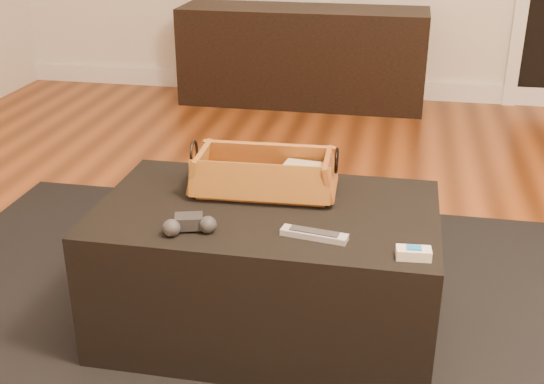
% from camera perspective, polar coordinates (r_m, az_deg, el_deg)
% --- Properties ---
extents(floor, '(5.00, 5.50, 0.01)m').
position_cam_1_polar(floor, '(2.23, 5.01, -11.53)').
color(floor, brown).
rests_on(floor, ground).
extents(baseboard, '(5.00, 0.04, 0.12)m').
position_cam_1_polar(baseboard, '(4.71, 8.83, 8.56)').
color(baseboard, white).
rests_on(baseboard, floor).
extents(media_cabinet, '(1.56, 0.45, 0.61)m').
position_cam_1_polar(media_cabinet, '(4.48, 2.56, 11.28)').
color(media_cabinet, black).
rests_on(media_cabinet, floor).
extents(area_rug, '(2.60, 2.00, 0.01)m').
position_cam_1_polar(area_rug, '(2.18, -0.68, -12.03)').
color(area_rug, black).
rests_on(area_rug, floor).
extents(ottoman, '(1.00, 0.60, 0.42)m').
position_cam_1_polar(ottoman, '(2.10, -0.43, -6.47)').
color(ottoman, black).
rests_on(ottoman, area_rug).
extents(tv_remote, '(0.24, 0.09, 0.02)m').
position_cam_1_polar(tv_remote, '(2.09, -1.32, 0.61)').
color(tv_remote, black).
rests_on(tv_remote, wicker_basket).
extents(cloth_bundle, '(0.13, 0.10, 0.07)m').
position_cam_1_polar(cloth_bundle, '(2.11, 2.62, 1.45)').
color(cloth_bundle, tan).
rests_on(cloth_bundle, wicker_basket).
extents(wicker_basket, '(0.45, 0.25, 0.16)m').
position_cam_1_polar(wicker_basket, '(2.09, -0.65, 1.37)').
color(wicker_basket, '#A15924').
rests_on(wicker_basket, ottoman).
extents(game_controller, '(0.15, 0.11, 0.05)m').
position_cam_1_polar(game_controller, '(1.87, -6.92, -2.71)').
color(game_controller, black).
rests_on(game_controller, ottoman).
extents(silver_remote, '(0.19, 0.07, 0.02)m').
position_cam_1_polar(silver_remote, '(1.83, 3.55, -3.56)').
color(silver_remote, '#B3B6BC').
rests_on(silver_remote, ottoman).
extents(cream_gadget, '(0.09, 0.05, 0.03)m').
position_cam_1_polar(cream_gadget, '(1.77, 11.76, -5.02)').
color(cream_gadget, beige).
rests_on(cream_gadget, ottoman).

